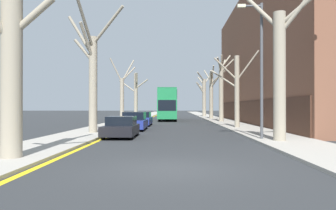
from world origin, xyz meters
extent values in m
plane|color=#2B2D30|center=(0.00, 0.00, 0.00)|extent=(300.00, 300.00, 0.00)
cube|color=#A39E93|center=(-5.99, 50.00, 0.06)|extent=(3.36, 120.00, 0.12)
cube|color=#A39E93|center=(5.99, 50.00, 0.06)|extent=(3.36, 120.00, 0.12)
cube|color=brown|center=(12.67, 26.34, 7.32)|extent=(10.00, 36.27, 14.64)
cube|color=#492D21|center=(7.65, 26.34, 1.25)|extent=(0.12, 35.55, 2.50)
cube|color=yellow|center=(-4.13, 50.00, 0.00)|extent=(0.24, 120.00, 0.01)
cylinder|color=gray|center=(-5.54, 1.33, 3.61)|extent=(0.71, 0.71, 7.22)
cylinder|color=gray|center=(-4.82, 1.33, 4.98)|extent=(1.59, 0.25, 1.43)
cylinder|color=gray|center=(-5.56, 12.47, 3.33)|extent=(0.57, 0.57, 6.67)
cylinder|color=gray|center=(-4.42, 11.78, 7.25)|extent=(2.49, 1.62, 2.34)
cylinder|color=gray|center=(-5.75, 11.30, 7.17)|extent=(0.61, 2.53, 2.87)
cylinder|color=gray|center=(-5.79, 11.76, 6.20)|extent=(0.71, 1.64, 2.36)
cylinder|color=gray|center=(-6.39, 12.48, 6.69)|extent=(1.84, 0.22, 2.84)
cylinder|color=gray|center=(-6.18, 12.44, 5.70)|extent=(1.40, 0.28, 1.64)
cylinder|color=gray|center=(-5.39, 23.48, 2.39)|extent=(0.41, 0.41, 4.78)
cylinder|color=gray|center=(-5.96, 23.26, 5.57)|extent=(1.31, 0.61, 2.50)
cylinder|color=gray|center=(-4.81, 24.08, 5.28)|extent=(1.34, 1.37, 1.62)
cylinder|color=gray|center=(-4.86, 24.03, 5.60)|extent=(1.25, 1.29, 2.41)
cylinder|color=gray|center=(-5.44, 35.36, 3.27)|extent=(0.51, 0.51, 6.55)
cylinder|color=gray|center=(-6.65, 35.85, 4.72)|extent=(2.57, 1.18, 1.84)
cylinder|color=gray|center=(-4.61, 35.32, 5.05)|extent=(1.78, 0.26, 1.36)
cylinder|color=gray|center=(-5.36, 34.65, 5.27)|extent=(0.37, 1.60, 2.42)
cylinder|color=gray|center=(5.48, 7.27, 3.39)|extent=(0.63, 0.63, 6.78)
cylinder|color=gray|center=(6.44, 6.70, 6.94)|extent=(2.17, 1.41, 2.79)
cylinder|color=gray|center=(4.66, 8.03, 7.10)|extent=(1.90, 1.80, 2.55)
cylinder|color=gray|center=(6.63, 6.59, 7.09)|extent=(2.53, 1.60, 2.19)
cylinder|color=gray|center=(5.37, 18.43, 3.13)|extent=(0.42, 0.42, 6.26)
cylinder|color=gray|center=(4.35, 19.08, 4.32)|extent=(2.18, 1.46, 1.71)
cylinder|color=gray|center=(4.39, 18.43, 5.13)|extent=(2.06, 0.16, 2.01)
cylinder|color=gray|center=(6.19, 17.97, 5.35)|extent=(1.82, 1.10, 2.51)
cylinder|color=gray|center=(5.59, 29.82, 3.48)|extent=(0.55, 0.55, 6.96)
cylinder|color=gray|center=(5.89, 30.34, 6.75)|extent=(0.86, 1.27, 1.93)
cylinder|color=gray|center=(6.32, 29.66, 6.83)|extent=(1.64, 0.52, 1.59)
cylinder|color=gray|center=(5.25, 28.88, 6.83)|extent=(0.89, 2.04, 1.60)
cylinder|color=gray|center=(6.24, 30.50, 7.41)|extent=(1.53, 1.60, 1.79)
cylinder|color=gray|center=(5.55, 29.33, 7.03)|extent=(0.28, 1.15, 2.00)
cylinder|color=gray|center=(5.47, 39.95, 3.52)|extent=(0.58, 0.58, 7.03)
cylinder|color=gray|center=(5.32, 38.69, 6.16)|extent=(0.52, 2.65, 1.97)
cylinder|color=gray|center=(6.36, 39.11, 6.27)|extent=(2.01, 1.91, 1.88)
cylinder|color=gray|center=(6.14, 38.95, 5.87)|extent=(1.59, 2.22, 2.27)
cylinder|color=gray|center=(5.07, 41.22, 6.65)|extent=(1.04, 2.72, 2.12)
cylinder|color=gray|center=(5.57, 39.12, 6.90)|extent=(0.42, 1.84, 2.16)
cylinder|color=gray|center=(5.39, 51.44, 3.54)|extent=(0.69, 0.69, 7.08)
cylinder|color=gray|center=(4.71, 50.62, 7.46)|extent=(1.64, 1.91, 1.69)
cylinder|color=gray|center=(4.76, 51.74, 5.69)|extent=(1.51, 0.89, 1.47)
cylinder|color=gray|center=(4.89, 52.34, 6.75)|extent=(1.29, 2.04, 1.83)
cylinder|color=gray|center=(6.08, 52.27, 7.01)|extent=(1.65, 1.93, 1.95)
cylinder|color=gray|center=(4.65, 50.94, 5.33)|extent=(1.77, 1.30, 2.28)
cube|color=#1E7F47|center=(-0.96, 35.46, 1.57)|extent=(2.43, 11.22, 2.44)
cube|color=#1E7F47|center=(-0.96, 35.46, 3.47)|extent=(2.39, 10.99, 1.36)
cube|color=#1A6C3C|center=(-0.96, 35.46, 4.21)|extent=(2.39, 10.99, 0.12)
cube|color=black|center=(-0.96, 35.46, 2.03)|extent=(2.46, 9.87, 1.27)
cube|color=black|center=(-0.96, 35.46, 3.54)|extent=(2.46, 9.87, 1.03)
cube|color=black|center=(-0.96, 29.87, 2.03)|extent=(2.19, 0.06, 1.33)
cylinder|color=black|center=(-2.01, 32.10, 0.52)|extent=(0.30, 1.05, 1.05)
cylinder|color=black|center=(0.08, 32.10, 0.52)|extent=(0.30, 1.05, 1.05)
cylinder|color=black|center=(-2.01, 38.60, 0.52)|extent=(0.30, 1.05, 1.05)
cylinder|color=black|center=(0.08, 38.60, 0.52)|extent=(0.30, 1.05, 1.05)
cube|color=black|center=(-3.22, 9.97, 0.46)|extent=(1.85, 3.92, 0.57)
cube|color=black|center=(-3.22, 10.21, 1.01)|extent=(1.63, 2.04, 0.53)
cylinder|color=black|center=(-4.03, 8.80, 0.34)|extent=(0.20, 0.68, 0.68)
cylinder|color=black|center=(-2.40, 8.80, 0.34)|extent=(0.20, 0.68, 0.68)
cylinder|color=black|center=(-4.03, 11.15, 0.34)|extent=(0.20, 0.68, 0.68)
cylinder|color=black|center=(-2.40, 11.15, 0.34)|extent=(0.20, 0.68, 0.68)
cube|color=navy|center=(-3.22, 16.26, 0.50)|extent=(1.89, 4.27, 0.63)
cube|color=black|center=(-3.22, 16.52, 1.13)|extent=(1.66, 2.22, 0.64)
cylinder|color=black|center=(-4.05, 14.98, 0.33)|extent=(0.20, 0.66, 0.66)
cylinder|color=black|center=(-2.39, 14.98, 0.33)|extent=(0.20, 0.66, 0.66)
cylinder|color=black|center=(-4.05, 17.54, 0.33)|extent=(0.20, 0.66, 0.66)
cylinder|color=black|center=(-2.39, 17.54, 0.33)|extent=(0.20, 0.66, 0.66)
cube|color=navy|center=(-3.22, 22.34, 0.50)|extent=(1.77, 4.52, 0.64)
cube|color=black|center=(-3.22, 22.61, 1.09)|extent=(1.55, 2.35, 0.55)
cylinder|color=black|center=(-3.99, 20.98, 0.33)|extent=(0.20, 0.66, 0.66)
cylinder|color=black|center=(-2.45, 20.98, 0.33)|extent=(0.20, 0.66, 0.66)
cylinder|color=black|center=(-3.99, 23.69, 0.33)|extent=(0.20, 0.66, 0.66)
cylinder|color=black|center=(-2.45, 23.69, 0.33)|extent=(0.20, 0.66, 0.66)
cylinder|color=#4C4F54|center=(4.82, 8.22, 3.78)|extent=(0.16, 0.16, 7.55)
cylinder|color=#4C4F54|center=(4.27, 8.22, 7.40)|extent=(1.10, 0.11, 0.11)
cube|color=beige|center=(3.72, 8.22, 7.40)|extent=(0.44, 0.20, 0.16)
camera|label=1|loc=(0.12, -9.78, 1.86)|focal=35.00mm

